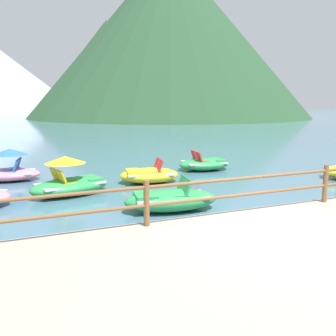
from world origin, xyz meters
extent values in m
plane|color=#477084|center=(0.00, 40.00, 0.00)|extent=(200.00, 200.00, 0.00)
cylinder|color=brown|center=(-2.38, 1.55, 0.88)|extent=(0.12, 0.12, 0.95)
cylinder|color=brown|center=(2.38, 1.55, 0.88)|extent=(0.12, 0.12, 0.95)
cylinder|color=brown|center=(0.00, 1.55, 1.21)|extent=(23.80, 0.07, 0.07)
cylinder|color=brown|center=(0.00, 1.55, 0.83)|extent=(23.80, 0.07, 0.07)
ellipsoid|color=yellow|center=(-0.31, 7.15, 0.27)|extent=(2.35, 1.72, 0.53)
cube|color=silver|center=(-0.31, 7.15, 0.36)|extent=(1.84, 1.40, 0.06)
cube|color=red|center=(-0.10, 7.39, 0.43)|extent=(0.46, 0.46, 0.08)
cube|color=red|center=(0.08, 7.36, 0.65)|extent=(0.27, 0.43, 0.43)
cube|color=red|center=(-0.19, 6.85, 0.43)|extent=(0.46, 0.46, 0.08)
cube|color=red|center=(-0.02, 6.82, 0.65)|extent=(0.27, 0.43, 0.43)
cube|color=yellow|center=(-0.89, 7.25, 0.42)|extent=(0.63, 1.03, 0.12)
ellipsoid|color=green|center=(2.73, 8.62, 0.25)|extent=(2.35, 1.57, 0.50)
cube|color=silver|center=(2.73, 8.62, 0.34)|extent=(1.84, 1.28, 0.06)
cube|color=red|center=(2.54, 8.35, 0.41)|extent=(0.43, 0.43, 0.08)
cube|color=red|center=(2.36, 8.37, 0.63)|extent=(0.24, 0.42, 0.43)
cube|color=red|center=(2.59, 8.91, 0.41)|extent=(0.43, 0.43, 0.08)
cube|color=red|center=(2.41, 8.92, 0.63)|extent=(0.24, 0.42, 0.43)
cube|color=green|center=(3.35, 8.57, 0.40)|extent=(0.57, 1.01, 0.12)
ellipsoid|color=pink|center=(-5.05, 9.49, 0.23)|extent=(2.54, 1.76, 0.46)
cube|color=silver|center=(-5.05, 9.49, 0.31)|extent=(1.99, 1.43, 0.06)
cube|color=blue|center=(-4.83, 9.73, 0.38)|extent=(0.47, 0.47, 0.08)
cube|color=blue|center=(-4.66, 9.69, 0.60)|extent=(0.28, 0.43, 0.43)
cube|color=blue|center=(-4.93, 9.20, 0.38)|extent=(0.47, 0.47, 0.08)
cube|color=blue|center=(-4.76, 9.16, 0.60)|extent=(0.28, 0.43, 0.43)
cone|color=blue|center=(-4.94, 9.47, 1.08)|extent=(1.50, 1.50, 0.22)
ellipsoid|color=green|center=(-0.97, 3.58, 0.29)|extent=(2.69, 1.55, 0.57)
cube|color=silver|center=(-0.97, 3.58, 0.39)|extent=(2.10, 1.25, 0.06)
cube|color=#339956|center=(-0.74, 3.78, 0.46)|extent=(0.46, 0.46, 0.08)
cube|color=#339956|center=(-0.57, 3.75, 0.68)|extent=(0.27, 0.43, 0.43)
cube|color=#339956|center=(-0.82, 3.32, 0.46)|extent=(0.46, 0.46, 0.08)
cube|color=#339956|center=(-0.64, 3.29, 0.68)|extent=(0.27, 0.43, 0.43)
cube|color=green|center=(-1.66, 3.69, 0.45)|extent=(0.68, 0.89, 0.12)
ellipsoid|color=green|center=(-3.22, 6.42, 0.27)|extent=(2.84, 1.97, 0.54)
cube|color=silver|center=(-3.22, 6.42, 0.36)|extent=(2.23, 1.59, 0.06)
cube|color=yellow|center=(-3.33, 6.11, 0.43)|extent=(0.49, 0.49, 0.08)
cube|color=yellow|center=(-3.50, 6.06, 0.65)|extent=(0.31, 0.44, 0.43)
cube|color=yellow|center=(-3.47, 6.62, 0.43)|extent=(0.49, 0.49, 0.08)
cube|color=yellow|center=(-3.65, 6.57, 0.65)|extent=(0.31, 0.44, 0.43)
cube|color=green|center=(-2.54, 6.61, 0.42)|extent=(0.80, 1.04, 0.12)
cone|color=yellow|center=(-3.34, 6.38, 1.13)|extent=(1.55, 1.55, 0.22)
cone|color=#284C2D|center=(23.85, 62.55, 15.33)|extent=(52.92, 52.92, 30.66)
cone|color=#284C2D|center=(13.26, 68.55, 9.20)|extent=(29.11, 29.11, 18.40)
camera|label=1|loc=(-4.79, -5.32, 2.90)|focal=39.71mm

